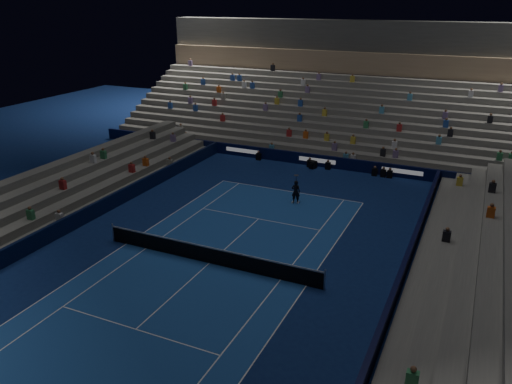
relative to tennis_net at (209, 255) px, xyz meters
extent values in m
plane|color=#0D1F53|center=(0.00, 0.00, -0.50)|extent=(90.00, 90.00, 0.00)
cube|color=#1B4695|center=(0.00, 0.00, -0.50)|extent=(10.97, 23.77, 0.01)
cube|color=black|center=(0.00, 18.50, 0.00)|extent=(44.00, 0.25, 1.00)
cube|color=black|center=(9.70, 0.00, 0.00)|extent=(0.25, 37.00, 1.00)
cube|color=black|center=(-9.70, 0.00, 0.00)|extent=(0.25, 37.00, 1.00)
cube|color=slate|center=(0.00, 19.50, -0.25)|extent=(44.00, 1.00, 0.50)
cube|color=slate|center=(0.00, 20.50, 0.00)|extent=(44.00, 1.00, 1.00)
cube|color=slate|center=(0.00, 21.50, 0.25)|extent=(44.00, 1.00, 1.50)
cube|color=slate|center=(0.00, 22.50, 0.50)|extent=(44.00, 1.00, 2.00)
cube|color=slate|center=(0.00, 23.50, 0.75)|extent=(44.00, 1.00, 2.50)
cube|color=slate|center=(0.00, 24.50, 1.00)|extent=(44.00, 1.00, 3.00)
cube|color=slate|center=(0.00, 25.50, 1.25)|extent=(44.00, 1.00, 3.50)
cube|color=slate|center=(0.00, 26.50, 1.50)|extent=(44.00, 1.00, 4.00)
cube|color=slate|center=(0.00, 27.50, 1.75)|extent=(44.00, 1.00, 4.50)
cube|color=slate|center=(0.00, 28.50, 2.00)|extent=(44.00, 1.00, 5.00)
cube|color=slate|center=(0.00, 29.50, 2.25)|extent=(44.00, 1.00, 5.50)
cube|color=slate|center=(0.00, 30.50, 2.50)|extent=(44.00, 1.00, 6.00)
cube|color=#957A5C|center=(0.00, 31.60, 6.60)|extent=(44.00, 0.60, 2.20)
cube|color=#3E3F3C|center=(0.00, 33.00, 9.20)|extent=(44.00, 2.40, 3.00)
cube|color=slate|center=(10.50, 0.00, -0.25)|extent=(1.00, 37.00, 0.50)
cube|color=slate|center=(11.50, 0.00, 0.00)|extent=(1.00, 37.00, 1.00)
cube|color=slate|center=(12.50, 0.00, 0.25)|extent=(1.00, 37.00, 1.50)
cube|color=slate|center=(13.50, 0.00, 0.50)|extent=(1.00, 37.00, 2.00)
cube|color=#62625E|center=(-10.50, 0.00, -0.25)|extent=(1.00, 37.00, 0.50)
cube|color=#62625E|center=(-11.50, 0.00, 0.00)|extent=(1.00, 37.00, 1.00)
cube|color=#62625E|center=(-12.50, 0.00, 0.25)|extent=(1.00, 37.00, 1.50)
cube|color=#62625E|center=(-13.50, 0.00, 0.50)|extent=(1.00, 37.00, 2.00)
cube|color=#62625E|center=(-14.50, 0.00, 0.75)|extent=(1.00, 37.00, 2.50)
cylinder|color=#B2B2B7|center=(-6.40, 0.00, 0.05)|extent=(0.10, 0.10, 1.10)
cylinder|color=#B2B2B7|center=(6.40, 0.00, 0.05)|extent=(0.10, 0.10, 1.10)
cube|color=black|center=(0.00, 0.00, -0.05)|extent=(12.80, 0.03, 0.90)
cube|color=white|center=(0.00, 0.00, 0.44)|extent=(12.80, 0.04, 0.08)
imported|color=black|center=(1.20, 9.97, 0.32)|extent=(0.66, 0.48, 1.65)
cube|color=black|center=(-0.16, 17.77, -0.19)|extent=(0.62, 0.69, 0.62)
cylinder|color=black|center=(-0.16, 17.32, -0.01)|extent=(0.26, 0.38, 0.16)
camera|label=1|loc=(12.25, -20.78, 12.78)|focal=35.58mm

